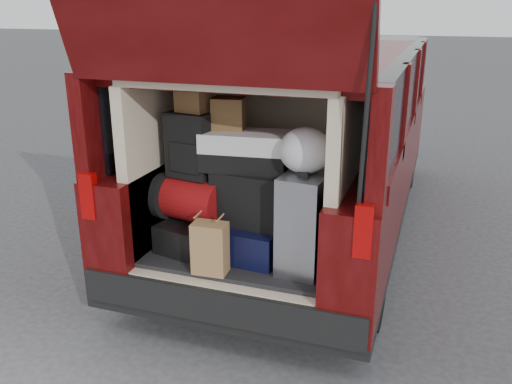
# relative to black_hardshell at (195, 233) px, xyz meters

# --- Properties ---
(ground) EXTENTS (80.00, 80.00, 0.00)m
(ground) POSITION_rel_black_hardshell_xyz_m (0.35, -0.13, -0.65)
(ground) COLOR #343436
(ground) RESTS_ON ground
(minivan) EXTENTS (1.90, 5.35, 2.77)m
(minivan) POSITION_rel_black_hardshell_xyz_m (0.35, 1.73, 0.26)
(minivan) COLOR black
(minivan) RESTS_ON ground
(load_floor) EXTENTS (1.24, 1.05, 0.55)m
(load_floor) POSITION_rel_black_hardshell_xyz_m (0.35, 0.15, -0.37)
(load_floor) COLOR black
(load_floor) RESTS_ON ground
(black_hardshell) EXTENTS (0.45, 0.56, 0.20)m
(black_hardshell) POSITION_rel_black_hardshell_xyz_m (0.00, 0.00, 0.00)
(black_hardshell) COLOR black
(black_hardshell) RESTS_ON load_floor
(navy_hardshell) EXTENTS (0.46, 0.54, 0.22)m
(navy_hardshell) POSITION_rel_black_hardshell_xyz_m (0.43, 0.03, 0.01)
(navy_hardshell) COLOR black
(navy_hardshell) RESTS_ON load_floor
(silver_roller) EXTENTS (0.30, 0.45, 0.64)m
(silver_roller) POSITION_rel_black_hardshell_xyz_m (0.80, -0.06, 0.22)
(silver_roller) COLOR silver
(silver_roller) RESTS_ON load_floor
(kraft_bag) EXTENTS (0.22, 0.15, 0.33)m
(kraft_bag) POSITION_rel_black_hardshell_xyz_m (0.26, -0.33, 0.07)
(kraft_bag) COLOR #997345
(kraft_bag) RESTS_ON load_floor
(red_duffel) EXTENTS (0.53, 0.40, 0.31)m
(red_duffel) POSITION_rel_black_hardshell_xyz_m (-0.01, -0.00, 0.25)
(red_duffel) COLOR maroon
(red_duffel) RESTS_ON black_hardshell
(black_soft_case) EXTENTS (0.53, 0.35, 0.36)m
(black_soft_case) POSITION_rel_black_hardshell_xyz_m (0.42, 0.03, 0.30)
(black_soft_case) COLOR black
(black_soft_case) RESTS_ON navy_hardshell
(backpack) EXTENTS (0.33, 0.24, 0.44)m
(backpack) POSITION_rel_black_hardshell_xyz_m (-0.02, 0.02, 0.63)
(backpack) COLOR black
(backpack) RESTS_ON red_duffel
(twotone_duffel) EXTENTS (0.59, 0.35, 0.25)m
(twotone_duffel) POSITION_rel_black_hardshell_xyz_m (0.35, 0.06, 0.61)
(twotone_duffel) COLOR silver
(twotone_duffel) RESTS_ON black_soft_case
(grocery_sack_lower) EXTENTS (0.23, 0.20, 0.18)m
(grocery_sack_lower) POSITION_rel_black_hardshell_xyz_m (0.00, 0.06, 0.94)
(grocery_sack_lower) COLOR brown
(grocery_sack_lower) RESTS_ON backpack
(grocery_sack_upper) EXTENTS (0.23, 0.20, 0.21)m
(grocery_sack_upper) POSITION_rel_black_hardshell_xyz_m (0.23, 0.11, 0.84)
(grocery_sack_upper) COLOR brown
(grocery_sack_upper) RESTS_ON twotone_duffel
(plastic_bag_right) EXTENTS (0.34, 0.32, 0.28)m
(plastic_bag_right) POSITION_rel_black_hardshell_xyz_m (0.79, -0.06, 0.68)
(plastic_bag_right) COLOR silver
(plastic_bag_right) RESTS_ON silver_roller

